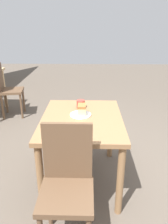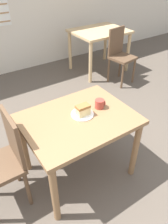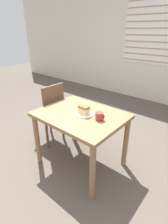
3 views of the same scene
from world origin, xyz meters
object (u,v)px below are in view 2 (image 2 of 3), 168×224
object	(u,v)px
cake_slice	(83,110)
chair_near_window	(5,160)
dining_table_near	(79,127)
plate	(82,114)
chair_far_corner	(120,54)
coffee_mug	(100,104)
dining_table_far	(99,37)

from	to	relation	value
cake_slice	chair_near_window	bearing A→B (deg)	173.56
dining_table_near	cake_slice	world-z (taller)	cake_slice
chair_near_window	plate	xyz separation A→B (m)	(0.72, -0.07, 0.21)
chair_far_corner	plate	bearing A→B (deg)	-149.91
dining_table_near	coffee_mug	bearing A→B (deg)	4.57
chair_far_corner	cake_slice	size ratio (longest dim) A/B	7.69
chair_far_corner	plate	distance (m)	2.09
plate	coffee_mug	distance (m)	0.20
plate	cake_slice	world-z (taller)	cake_slice
dining_table_near	coffee_mug	distance (m)	0.29
plate	cake_slice	size ratio (longest dim) A/B	1.71
dining_table_far	chair_near_window	bearing A→B (deg)	-142.08
dining_table_near	chair_far_corner	world-z (taller)	chair_far_corner
dining_table_near	dining_table_far	world-z (taller)	dining_table_far
cake_slice	coffee_mug	distance (m)	0.20
chair_far_corner	coffee_mug	xyz separation A→B (m)	(-1.42, -1.30, 0.25)
dining_table_near	plate	world-z (taller)	plate
dining_table_far	plate	bearing A→B (deg)	-130.52
chair_far_corner	cake_slice	distance (m)	2.11
chair_far_corner	cake_slice	bearing A→B (deg)	-149.69
dining_table_near	cake_slice	xyz separation A→B (m)	(0.05, 0.00, 0.17)
chair_far_corner	cake_slice	xyz separation A→B (m)	(-1.62, -1.32, 0.27)
dining_table_near	chair_far_corner	bearing A→B (deg)	38.37
chair_far_corner	coffee_mug	distance (m)	1.94
dining_table_near	coffee_mug	size ratio (longest dim) A/B	10.49
chair_far_corner	chair_near_window	bearing A→B (deg)	-160.92
dining_table_near	chair_near_window	bearing A→B (deg)	172.97
dining_table_near	dining_table_far	bearing A→B (deg)	48.80
dining_table_far	coffee_mug	world-z (taller)	coffee_mug
cake_slice	dining_table_near	bearing A→B (deg)	-178.25
coffee_mug	cake_slice	bearing A→B (deg)	-174.75
dining_table_near	chair_far_corner	xyz separation A→B (m)	(1.67, 1.32, -0.10)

